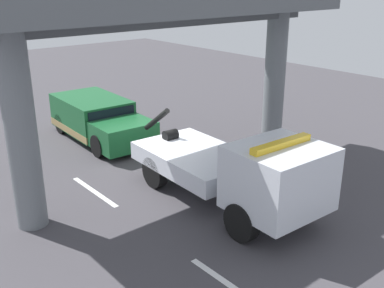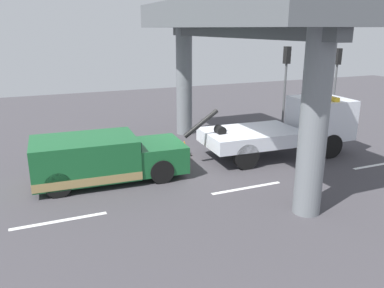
# 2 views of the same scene
# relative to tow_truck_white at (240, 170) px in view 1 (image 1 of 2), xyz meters

# --- Properties ---
(ground_plane) EXTENTS (60.00, 40.00, 0.10)m
(ground_plane) POSITION_rel_tow_truck_white_xyz_m (-3.65, 0.03, -1.25)
(ground_plane) COLOR #423F44
(lane_stripe_west) EXTENTS (2.60, 0.16, 0.01)m
(lane_stripe_west) POSITION_rel_tow_truck_white_xyz_m (-9.65, -2.57, -1.20)
(lane_stripe_west) COLOR silver
(lane_stripe_west) RESTS_ON ground
(lane_stripe_mid) EXTENTS (2.60, 0.16, 0.01)m
(lane_stripe_mid) POSITION_rel_tow_truck_white_xyz_m (-3.65, -2.57, -1.20)
(lane_stripe_mid) COLOR silver
(lane_stripe_mid) RESTS_ON ground
(lane_stripe_east) EXTENTS (2.60, 0.16, 0.01)m
(lane_stripe_east) POSITION_rel_tow_truck_white_xyz_m (2.35, -2.57, -1.20)
(lane_stripe_east) COLOR silver
(lane_stripe_east) RESTS_ON ground
(tow_truck_white) EXTENTS (7.30, 2.65, 2.46)m
(tow_truck_white) POSITION_rel_tow_truck_white_xyz_m (0.00, 0.00, 0.00)
(tow_truck_white) COLOR silver
(tow_truck_white) RESTS_ON ground
(towed_van_green) EXTENTS (5.28, 2.41, 1.58)m
(towed_van_green) POSITION_rel_tow_truck_white_xyz_m (-7.95, 0.04, -0.42)
(towed_van_green) COLOR #195B2D
(towed_van_green) RESTS_ON ground
(overpass_structure) EXTENTS (3.60, 11.59, 6.18)m
(overpass_structure) POSITION_rel_tow_truck_white_xyz_m (-2.96, 0.03, 4.06)
(overpass_structure) COLOR slate
(overpass_structure) RESTS_ON ground
(traffic_cone_orange) EXTENTS (0.52, 0.52, 0.62)m
(traffic_cone_orange) POSITION_rel_tow_truck_white_xyz_m (-4.28, 1.52, -0.91)
(traffic_cone_orange) COLOR orange
(traffic_cone_orange) RESTS_ON ground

